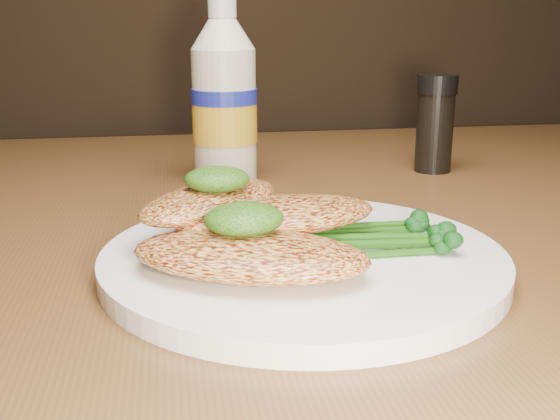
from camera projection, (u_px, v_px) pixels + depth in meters
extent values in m
cylinder|color=white|center=(303.00, 259.00, 0.48)|extent=(0.29, 0.29, 0.01)
ellipsoid|color=#EB9C4A|center=(250.00, 255.00, 0.43)|extent=(0.18, 0.13, 0.02)
ellipsoid|color=#EB9C4A|center=(277.00, 215.00, 0.48)|extent=(0.16, 0.10, 0.02)
ellipsoid|color=#EB9C4A|center=(210.00, 201.00, 0.50)|extent=(0.14, 0.14, 0.02)
ellipsoid|color=black|center=(244.00, 219.00, 0.44)|extent=(0.06, 0.06, 0.02)
ellipsoid|color=black|center=(217.00, 179.00, 0.49)|extent=(0.05, 0.04, 0.02)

